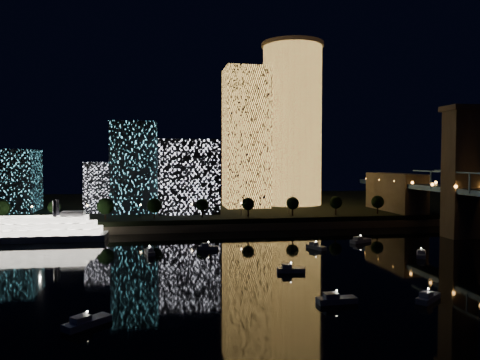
% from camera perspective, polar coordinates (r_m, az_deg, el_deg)
% --- Properties ---
extents(ground, '(520.00, 520.00, 0.00)m').
position_cam_1_polar(ground, '(123.78, 13.43, -11.44)').
color(ground, black).
rests_on(ground, ground).
extents(far_bank, '(420.00, 160.00, 5.00)m').
position_cam_1_polar(far_bank, '(275.90, 0.28, -3.16)').
color(far_bank, black).
rests_on(far_bank, ground).
extents(seawall, '(420.00, 6.00, 3.00)m').
position_cam_1_polar(seawall, '(200.17, 4.15, -5.60)').
color(seawall, '#6B5E4C').
rests_on(seawall, ground).
extents(tower_cylindrical, '(34.00, 34.00, 88.12)m').
position_cam_1_polar(tower_cylindrical, '(260.26, 6.38, 6.78)').
color(tower_cylindrical, '#E9A84A').
rests_on(tower_cylindrical, far_bank).
extents(tower_rectangular, '(22.67, 22.67, 72.13)m').
position_cam_1_polar(tower_rectangular, '(245.44, 0.75, 5.15)').
color(tower_rectangular, '#E9A84A').
rests_on(tower_rectangular, far_bank).
extents(midrise_blocks, '(106.11, 40.30, 42.18)m').
position_cam_1_polar(midrise_blocks, '(229.08, -14.12, 0.52)').
color(midrise_blocks, white).
rests_on(midrise_blocks, far_bank).
extents(riverboat, '(51.44, 11.90, 15.42)m').
position_cam_1_polar(riverboat, '(187.06, -23.95, -5.62)').
color(riverboat, silver).
rests_on(riverboat, ground).
extents(motorboats, '(122.54, 78.26, 2.78)m').
position_cam_1_polar(motorboats, '(131.62, 12.06, -10.23)').
color(motorboats, silver).
rests_on(motorboats, ground).
extents(esplanade_trees, '(166.20, 6.83, 8.92)m').
position_cam_1_polar(esplanade_trees, '(199.64, -6.60, -3.04)').
color(esplanade_trees, black).
rests_on(esplanade_trees, far_bank).
extents(street_lamps, '(132.70, 0.70, 5.65)m').
position_cam_1_polar(street_lamps, '(205.91, -5.90, -3.28)').
color(street_lamps, black).
rests_on(street_lamps, far_bank).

